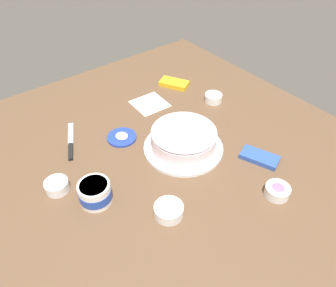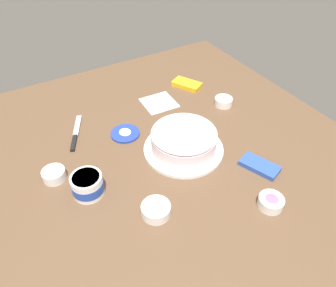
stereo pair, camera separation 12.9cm
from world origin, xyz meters
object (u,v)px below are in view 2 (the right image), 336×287
at_px(paper_napkin, 159,102).
at_px(frosted_cake, 184,141).
at_px(sprinkle_bowl_green, 54,175).
at_px(frosting_tub, 87,185).
at_px(candy_box_lower, 260,166).
at_px(sprinkle_bowl_orange, 156,210).
at_px(frosting_tub_lid, 125,133).
at_px(candy_box_upper, 187,84).
at_px(sprinkle_bowl_rainbow, 223,101).
at_px(sprinkle_bowl_pink, 271,202).
at_px(spreading_knife, 75,136).

bearing_deg(paper_napkin, frosted_cake, -12.88).
height_order(sprinkle_bowl_green, paper_napkin, sprinkle_bowl_green).
xyz_separation_m(frosting_tub, candy_box_lower, (0.21, 0.60, -0.03)).
bearing_deg(sprinkle_bowl_orange, frosting_tub_lid, 168.90).
xyz_separation_m(candy_box_upper, paper_napkin, (0.06, -0.20, -0.01)).
bearing_deg(paper_napkin, sprinkle_bowl_green, -67.52).
bearing_deg(frosting_tub, sprinkle_bowl_green, -146.38).
bearing_deg(candy_box_lower, sprinkle_bowl_rainbow, 139.80).
bearing_deg(sprinkle_bowl_green, sprinkle_bowl_orange, 37.00).
height_order(sprinkle_bowl_rainbow, candy_box_upper, sprinkle_bowl_rainbow).
distance_m(sprinkle_bowl_pink, paper_napkin, 0.73).
bearing_deg(candy_box_lower, sprinkle_bowl_green, -137.40).
height_order(sprinkle_bowl_orange, paper_napkin, sprinkle_bowl_orange).
relative_size(sprinkle_bowl_pink, candy_box_lower, 0.59).
bearing_deg(frosting_tub, frosted_cake, 92.75).
relative_size(frosting_tub, candy_box_lower, 0.77).
bearing_deg(sprinkle_bowl_green, frosting_tub, 33.62).
bearing_deg(sprinkle_bowl_orange, spreading_knife, -168.64).
xyz_separation_m(sprinkle_bowl_green, sprinkle_bowl_orange, (0.33, 0.25, -0.00)).
relative_size(frosting_tub, sprinkle_bowl_rainbow, 1.34).
relative_size(frosting_tub_lid, sprinkle_bowl_green, 1.46).
relative_size(frosted_cake, sprinkle_bowl_pink, 3.73).
bearing_deg(spreading_knife, paper_napkin, 95.46).
height_order(sprinkle_bowl_pink, sprinkle_bowl_orange, sprinkle_bowl_pink).
bearing_deg(frosting_tub_lid, sprinkle_bowl_orange, -11.10).
distance_m(frosting_tub_lid, sprinkle_bowl_orange, 0.44).
bearing_deg(sprinkle_bowl_pink, candy_box_upper, 167.60).
distance_m(sprinkle_bowl_rainbow, paper_napkin, 0.31).
xyz_separation_m(sprinkle_bowl_rainbow, sprinkle_bowl_orange, (0.39, -0.58, -0.00)).
bearing_deg(sprinkle_bowl_rainbow, paper_napkin, -123.00).
bearing_deg(candy_box_upper, sprinkle_bowl_green, -97.40).
bearing_deg(spreading_knife, frosting_tub, -9.85).
xyz_separation_m(frosting_tub_lid, sprinkle_bowl_orange, (0.43, -0.08, 0.01)).
height_order(sprinkle_bowl_orange, candy_box_lower, sprinkle_bowl_orange).
relative_size(frosted_cake, sprinkle_bowl_rainbow, 3.84).
relative_size(sprinkle_bowl_rainbow, candy_box_upper, 0.58).
height_order(frosting_tub_lid, sprinkle_bowl_green, sprinkle_bowl_green).
height_order(sprinkle_bowl_rainbow, sprinkle_bowl_orange, sprinkle_bowl_orange).
relative_size(frosted_cake, frosting_tub, 2.87).
xyz_separation_m(frosted_cake, sprinkle_bowl_orange, (0.22, -0.24, -0.03)).
height_order(sprinkle_bowl_pink, paper_napkin, sprinkle_bowl_pink).
xyz_separation_m(frosted_cake, candy_box_upper, (-0.41, 0.28, -0.04)).
distance_m(spreading_knife, paper_napkin, 0.43).
bearing_deg(candy_box_upper, sprinkle_bowl_orange, -68.51).
relative_size(frosted_cake, candy_box_lower, 2.21).
xyz_separation_m(sprinkle_bowl_rainbow, sprinkle_bowl_green, (0.07, -0.83, 0.00)).
xyz_separation_m(frosting_tub, sprinkle_bowl_green, (-0.13, -0.09, -0.02)).
distance_m(frosting_tub_lid, candy_box_lower, 0.57).
relative_size(frosting_tub_lid, candy_box_lower, 0.85).
height_order(frosting_tub, candy_box_upper, frosting_tub).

